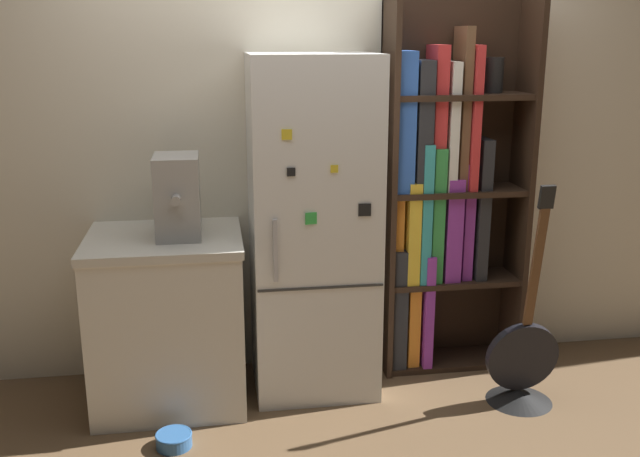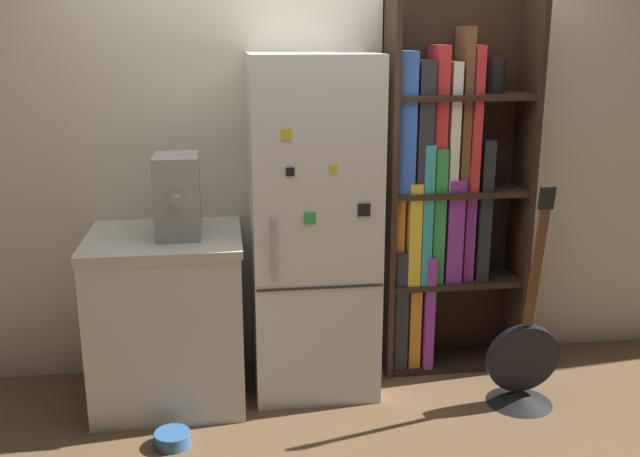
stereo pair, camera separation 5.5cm
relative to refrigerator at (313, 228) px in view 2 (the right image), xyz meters
The scene contains 8 objects.
ground_plane 0.88m from the refrigerator, 89.99° to the right, with size 16.00×16.00×0.00m, color brown.
wall_back 0.53m from the refrigerator, 89.99° to the left, with size 8.00×0.05×2.60m.
refrigerator is the anchor object (origin of this frame).
bookshelf 0.73m from the refrigerator, 11.96° to the left, with size 0.77×0.30×2.00m.
kitchen_counter 0.86m from the refrigerator, behind, with size 0.75×0.67×0.86m.
espresso_machine 0.69m from the refrigerator, behind, with size 0.21×0.34×0.40m.
guitar 1.28m from the refrigerator, 20.01° to the right, with size 0.37×0.33×1.15m.
pet_bowl 1.21m from the refrigerator, 143.75° to the right, with size 0.17×0.17×0.07m.
Camera 2 is at (-0.44, -3.29, 1.81)m, focal length 40.00 mm.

